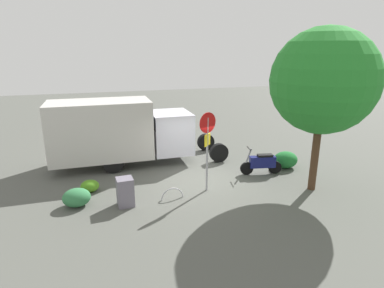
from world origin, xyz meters
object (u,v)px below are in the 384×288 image
at_px(motorcycle, 262,163).
at_px(street_tree, 324,81).
at_px(box_truck_near, 122,130).
at_px(bike_rack_hoop, 172,199).
at_px(stop_sign, 207,140).
at_px(utility_cabinet, 125,192).

distance_m(motorcycle, street_tree, 4.23).
relative_size(box_truck_near, motorcycle, 4.45).
relative_size(street_tree, bike_rack_hoop, 7.05).
bearing_deg(box_truck_near, stop_sign, -54.11).
height_order(utility_cabinet, bike_rack_hoop, utility_cabinet).
bearing_deg(bike_rack_hoop, stop_sign, -167.80).
height_order(motorcycle, street_tree, street_tree).
xyz_separation_m(stop_sign, utility_cabinet, (3.09, 0.33, -1.52)).
relative_size(box_truck_near, bike_rack_hoop, 9.40).
bearing_deg(utility_cabinet, bike_rack_hoop, -179.35).
distance_m(box_truck_near, street_tree, 8.65).
xyz_separation_m(street_tree, utility_cabinet, (7.00, -0.75, -3.61)).
distance_m(street_tree, utility_cabinet, 7.91).
relative_size(box_truck_near, utility_cabinet, 7.96).
bearing_deg(bike_rack_hoop, street_tree, 171.81).
distance_m(box_truck_near, bike_rack_hoop, 4.67).
relative_size(motorcycle, bike_rack_hoop, 2.11).
relative_size(utility_cabinet, bike_rack_hoop, 1.18).
xyz_separation_m(street_tree, bike_rack_hoop, (5.34, -0.77, -4.11)).
bearing_deg(utility_cabinet, motorcycle, -168.55).
bearing_deg(stop_sign, street_tree, 164.62).
distance_m(street_tree, bike_rack_hoop, 6.78).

